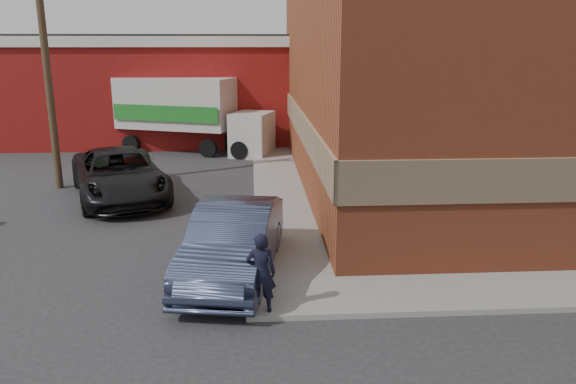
# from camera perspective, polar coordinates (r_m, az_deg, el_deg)

# --- Properties ---
(ground) EXTENTS (90.00, 90.00, 0.00)m
(ground) POSITION_cam_1_polar(r_m,az_deg,el_deg) (12.79, -1.93, -9.24)
(ground) COLOR #28282B
(ground) RESTS_ON ground
(brick_building) EXTENTS (14.25, 18.25, 9.36)m
(brick_building) POSITION_cam_1_polar(r_m,az_deg,el_deg) (22.46, 19.97, 12.71)
(brick_building) COLOR #A4472A
(brick_building) RESTS_ON ground
(sidewalk_west) EXTENTS (1.80, 18.00, 0.12)m
(sidewalk_west) POSITION_cam_1_polar(r_m,az_deg,el_deg) (21.32, -1.07, 0.93)
(sidewalk_west) COLOR gray
(sidewalk_west) RESTS_ON ground
(warehouse) EXTENTS (16.30, 8.30, 5.60)m
(warehouse) POSITION_cam_1_polar(r_m,az_deg,el_deg) (32.25, -14.01, 10.27)
(warehouse) COLOR maroon
(warehouse) RESTS_ON ground
(utility_pole) EXTENTS (2.00, 0.26, 9.00)m
(utility_pole) POSITION_cam_1_polar(r_m,az_deg,el_deg) (21.87, -23.40, 12.51)
(utility_pole) COLOR #4D3A26
(utility_pole) RESTS_ON ground
(man) EXTENTS (0.62, 0.44, 1.61)m
(man) POSITION_cam_1_polar(r_m,az_deg,el_deg) (11.00, -2.77, -8.19)
(man) COLOR black
(man) RESTS_ON sidewalk_south
(sedan) EXTENTS (2.55, 5.27, 1.66)m
(sedan) POSITION_cam_1_polar(r_m,az_deg,el_deg) (12.94, -5.59, -5.02)
(sedan) COLOR #343C57
(sedan) RESTS_ON ground
(suv_a) EXTENTS (4.69, 6.65, 1.68)m
(suv_a) POSITION_cam_1_polar(r_m,az_deg,el_deg) (20.08, -16.77, 1.70)
(suv_a) COLOR black
(suv_a) RESTS_ON ground
(box_truck) EXTENTS (7.56, 4.52, 3.58)m
(box_truck) POSITION_cam_1_polar(r_m,az_deg,el_deg) (27.76, -9.98, 8.23)
(box_truck) COLOR silver
(box_truck) RESTS_ON ground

